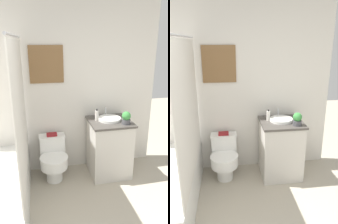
# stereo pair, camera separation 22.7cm
# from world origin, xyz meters

# --- Properties ---
(wall_back) EXTENTS (3.15, 0.07, 2.50)m
(wall_back) POSITION_xyz_m (-0.00, 2.31, 1.26)
(wall_back) COLOR silver
(wall_back) RESTS_ON ground_plane
(shower_area) EXTENTS (0.69, 1.58, 1.98)m
(shower_area) POSITION_xyz_m (-0.71, 1.50, 0.28)
(shower_area) COLOR white
(shower_area) RESTS_ON ground_plane
(toilet) EXTENTS (0.39, 0.53, 0.62)m
(toilet) POSITION_xyz_m (-0.05, 2.01, 0.33)
(toilet) COLOR white
(toilet) RESTS_ON ground_plane
(vanity) EXTENTS (0.59, 0.58, 0.84)m
(vanity) POSITION_xyz_m (0.77, 1.98, 0.42)
(vanity) COLOR beige
(vanity) RESTS_ON ground_plane
(sink) EXTENTS (0.33, 0.36, 0.13)m
(sink) POSITION_xyz_m (0.77, 2.01, 0.86)
(sink) COLOR white
(sink) RESTS_ON vanity
(soap_bottle) EXTENTS (0.05, 0.05, 0.16)m
(soap_bottle) POSITION_xyz_m (0.60, 2.05, 0.91)
(soap_bottle) COLOR silver
(soap_bottle) RESTS_ON vanity
(potted_plant) EXTENTS (0.12, 0.12, 0.18)m
(potted_plant) POSITION_xyz_m (0.94, 1.81, 0.93)
(potted_plant) COLOR #4C4C51
(potted_plant) RESTS_ON vanity
(book_on_tank) EXTENTS (0.15, 0.12, 0.02)m
(book_on_tank) POSITION_xyz_m (-0.05, 2.15, 0.63)
(book_on_tank) COLOR maroon
(book_on_tank) RESTS_ON toilet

